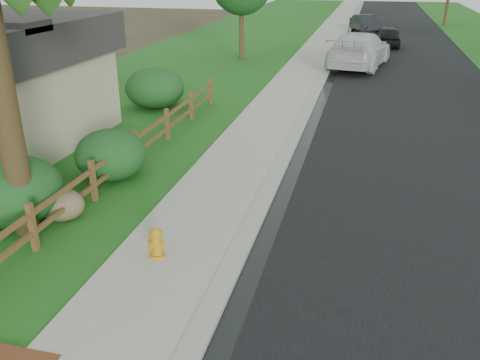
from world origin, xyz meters
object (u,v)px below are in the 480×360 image
(fire_hydrant, at_px, (156,243))
(white_suv, at_px, (359,50))
(dark_car_mid, at_px, (388,36))
(ranch_fence, at_px, (116,162))

(fire_hydrant, height_order, white_suv, white_suv)
(fire_hydrant, height_order, dark_car_mid, dark_car_mid)
(fire_hydrant, xyz_separation_m, white_suv, (3.10, 21.58, 0.57))
(ranch_fence, relative_size, fire_hydrant, 25.59)
(ranch_fence, bearing_deg, dark_car_mid, 74.75)
(fire_hydrant, relative_size, dark_car_mid, 0.16)
(fire_hydrant, xyz_separation_m, dark_car_mid, (4.78, 30.00, 0.31))
(white_suv, bearing_deg, dark_car_mid, -91.36)
(dark_car_mid, bearing_deg, white_suv, 76.43)
(ranch_fence, height_order, fire_hydrant, ranch_fence)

